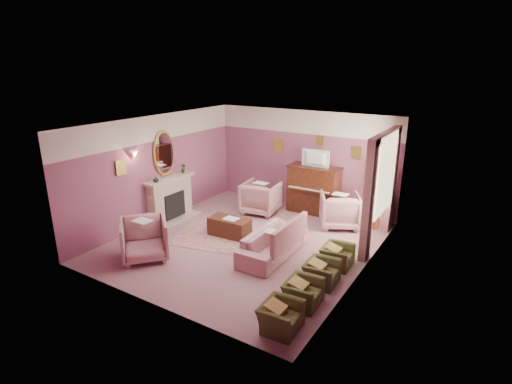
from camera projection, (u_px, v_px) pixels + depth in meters
The scene contains 48 objects.
floor at pixel (246, 242), 9.45m from camera, with size 5.50×6.00×0.01m, color #986770.
ceiling at pixel (245, 124), 8.59m from camera, with size 5.50×6.00×0.01m, color silver.
wall_back at pixel (303, 160), 11.44m from camera, with size 5.50×0.02×2.80m, color #70466E.
wall_front at pixel (146, 231), 6.60m from camera, with size 5.50×0.02×2.80m, color #70466E.
wall_left at pixel (158, 169), 10.41m from camera, with size 0.02×6.00×2.80m, color #70466E.
wall_right at pixel (366, 208), 7.64m from camera, with size 0.02×6.00×2.80m, color #70466E.
picture_rail_band at pixel (305, 122), 11.10m from camera, with size 5.50×0.01×0.65m, color beige.
stripe_panel at pixel (382, 204), 8.79m from camera, with size 0.01×3.00×2.15m, color beige.
fireplace_surround at pixel (170, 199), 10.75m from camera, with size 0.30×1.40×1.10m, color #B8A68C.
fireplace_inset at pixel (173, 205), 10.75m from camera, with size 0.18×0.72×0.68m, color black.
fire_ember at pixel (175, 211), 10.78m from camera, with size 0.06×0.54×0.10m, color orange.
mantel_shelf at pixel (169, 179), 10.56m from camera, with size 0.40×1.55×0.07m, color #B8A68C.
hearth at pixel (177, 219), 10.82m from camera, with size 0.55×1.50×0.02m, color #B8A68C.
mirror_frame at pixel (164, 153), 10.42m from camera, with size 0.04×0.72×1.20m, color gold.
mirror_glass at pixel (164, 153), 10.41m from camera, with size 0.01×0.60×1.06m, color silver.
sconce_shade at pixel (134, 154), 9.47m from camera, with size 0.20×0.20×0.16m, color #F6AB8F.
piano at pixel (314, 190), 11.16m from camera, with size 1.40×0.60×1.30m, color #3B190D.
piano_keyshelf at pixel (308, 191), 10.86m from camera, with size 1.30×0.12×0.06m, color #3B190D.
piano_keys at pixel (309, 190), 10.85m from camera, with size 1.20×0.08×0.02m, color beige.
piano_top at pixel (315, 167), 10.96m from camera, with size 1.45×0.65×0.04m, color #3B190D.
television at pixel (314, 157), 10.83m from camera, with size 0.80×0.12×0.48m, color black.
print_back_left at pixel (278, 146), 11.71m from camera, with size 0.30×0.03×0.38m, color gold.
print_back_right at pixel (357, 153), 10.51m from camera, with size 0.26×0.03×0.34m, color gold.
print_back_mid at pixel (320, 141), 10.97m from camera, with size 0.22×0.03×0.26m, color gold.
print_left_wall at pixel (121, 167), 9.32m from camera, with size 0.03×0.28×0.36m, color gold.
window_blind at pixel (386, 174), 8.82m from camera, with size 0.03×1.40×1.80m, color beige.
curtain_left at pixel (369, 202), 8.24m from camera, with size 0.16×0.34×2.60m, color #A35E67.
curtain_right at pixel (391, 181), 9.73m from camera, with size 0.16×0.34×2.60m, color #A35E67.
pelmet at pixel (386, 135), 8.59m from camera, with size 0.16×2.20×0.16m, color #A35E67.
mantel_plant at pixel (183, 168), 10.94m from camera, with size 0.16×0.16×0.28m, color #254722.
mantel_vase at pixel (156, 179), 10.12m from camera, with size 0.16×0.16×0.16m, color beige.
area_rug at pixel (228, 236), 9.75m from camera, with size 2.50×1.80×0.01m, color #AE7168.
coffee_table at pixel (230, 227), 9.75m from camera, with size 1.00×0.50×0.45m, color #452213.
table_paper at pixel (231, 219), 9.65m from camera, with size 0.35×0.28×0.01m, color silver.
sofa at pixel (273, 239), 8.68m from camera, with size 0.66×1.98×0.80m, color tan.
sofa_throw at pixel (290, 234), 8.42m from camera, with size 0.10×1.50×0.55m, color #A35E67.
floral_armchair_left at pixel (261, 196), 11.16m from camera, with size 0.94×0.94×0.98m, color tan.
floral_armchair_right at pixel (340, 208), 10.23m from camera, with size 0.94×0.94×0.98m, color tan.
floral_armchair_front at pixel (144, 237), 8.53m from camera, with size 0.94×0.94×0.98m, color tan.
olive_chair_a at pixel (281, 313), 6.29m from camera, with size 0.48×0.68×0.59m, color #474C22.
olive_chair_b at pixel (303, 289), 6.96m from camera, with size 0.48×0.68×0.59m, color #474C22.
olive_chair_c at pixel (322, 269), 7.62m from camera, with size 0.48×0.68×0.59m, color #474C22.
olive_chair_d at pixel (337, 253), 8.28m from camera, with size 0.48×0.68×0.59m, color #474C22.
side_table at pixel (377, 213), 10.31m from camera, with size 0.52×0.52×0.70m, color silver.
side_plant_big at pixel (379, 194), 10.15m from camera, with size 0.30×0.30×0.34m, color #254722.
side_plant_small at pixel (383, 197), 10.02m from camera, with size 0.16×0.16×0.28m, color #254722.
palm_pot at pixel (376, 221), 10.27m from camera, with size 0.34×0.34×0.34m, color brown.
palm_plant at pixel (379, 188), 9.99m from camera, with size 0.76×0.76×1.44m, color #254722.
Camera 1 is at (4.76, -7.20, 4.05)m, focal length 28.00 mm.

